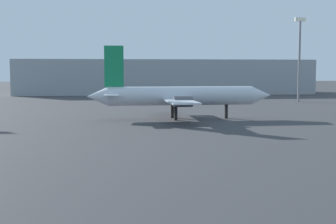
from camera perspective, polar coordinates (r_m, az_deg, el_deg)
airplane_distant at (r=67.30m, az=1.34°, el=1.99°), size 26.90×22.10×10.47m
light_mast_right at (r=108.41m, az=15.74°, el=6.79°), size 2.40×0.50×18.65m
terminal_building at (r=145.01m, az=-0.49°, el=4.33°), size 87.13×25.21×10.19m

